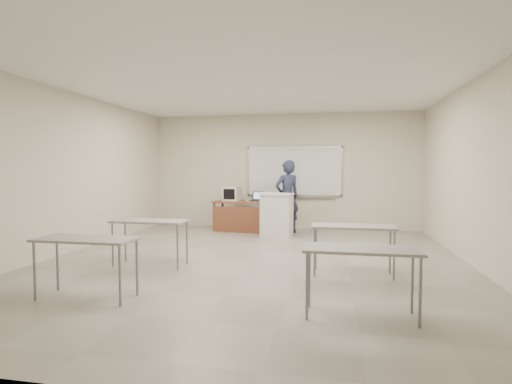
% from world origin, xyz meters
% --- Properties ---
extents(floor, '(7.00, 8.00, 0.01)m').
position_xyz_m(floor, '(0.00, 0.00, -0.01)').
color(floor, gray).
rests_on(floor, ground).
extents(whiteboard, '(2.48, 0.10, 1.31)m').
position_xyz_m(whiteboard, '(0.30, 3.97, 1.48)').
color(whiteboard, white).
rests_on(whiteboard, floor).
extents(student_desks, '(4.40, 2.20, 0.73)m').
position_xyz_m(student_desks, '(-0.00, -1.35, 0.67)').
color(student_desks, gray).
rests_on(student_desks, floor).
extents(instructor_desk, '(1.34, 0.67, 0.75)m').
position_xyz_m(instructor_desk, '(-0.97, 3.19, 0.53)').
color(instructor_desk, brown).
rests_on(instructor_desk, floor).
extents(podium, '(0.72, 0.52, 1.00)m').
position_xyz_m(podium, '(0.04, 2.55, 0.51)').
color(podium, silver).
rests_on(podium, floor).
extents(crt_monitor, '(0.40, 0.45, 0.38)m').
position_xyz_m(crt_monitor, '(-1.22, 3.43, 0.93)').
color(crt_monitor, beige).
rests_on(crt_monitor, instructor_desk).
extents(laptop, '(0.31, 0.29, 0.23)m').
position_xyz_m(laptop, '(-0.57, 3.45, 0.81)').
color(laptop, black).
rests_on(laptop, instructor_desk).
extents(mouse, '(0.12, 0.09, 0.04)m').
position_xyz_m(mouse, '(-0.77, 3.10, 0.77)').
color(mouse, '#919498').
rests_on(mouse, instructor_desk).
extents(keyboard, '(0.44, 0.20, 0.02)m').
position_xyz_m(keyboard, '(-0.11, 2.54, 1.02)').
color(keyboard, beige).
rests_on(keyboard, podium).
extents(presenter, '(0.77, 0.73, 1.77)m').
position_xyz_m(presenter, '(0.21, 3.20, 0.89)').
color(presenter, black).
rests_on(presenter, floor).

